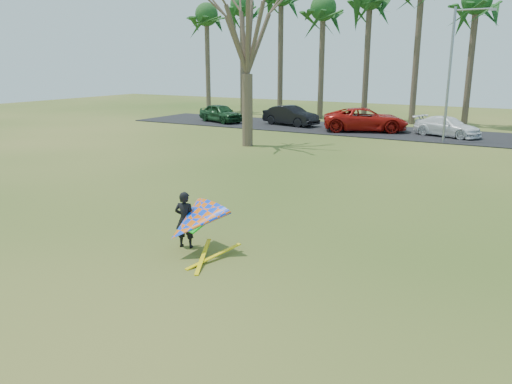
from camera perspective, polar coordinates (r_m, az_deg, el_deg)
The scene contains 13 objects.
ground at distance 13.62m, azimuth -4.20°, elevation -6.33°, with size 100.00×100.00×0.00m, color #1F4A10.
parking_strip at distance 36.56m, azimuth 18.27°, elevation 6.29°, with size 46.00×7.00×0.06m, color black.
palm_0 at distance 50.92m, azimuth -5.67°, elevation 19.40°, with size 4.84×4.84×10.84m.
palm_1 at distance 48.80m, azimuth -1.59°, elevation 20.47°, with size 4.84×4.84×11.54m.
palm_3 at distance 45.14m, azimuth 7.69°, elevation 19.97°, with size 4.84×4.84×10.84m.
palm_6 at distance 42.07m, azimuth 23.93°, elevation 19.31°, with size 4.84×4.84×10.84m.
bare_tree_left at distance 29.76m, azimuth -1.04°, elevation 18.57°, with size 6.60×6.60×9.70m.
streetlight at distance 32.91m, azimuth 21.55°, elevation 12.94°, with size 2.28×0.18×8.00m.
car_0 at distance 41.72m, azimuth -4.06°, elevation 8.99°, with size 1.74×4.32×1.47m, color #1A411F.
car_1 at distance 39.55m, azimuth 3.98°, elevation 8.71°, with size 1.60×4.58×1.51m, color black.
car_2 at distance 36.85m, azimuth 12.41°, elevation 8.09°, with size 2.74×5.94×1.65m, color #A9130D.
car_3 at distance 35.83m, azimuth 21.03°, elevation 7.00°, with size 1.81×4.46×1.30m, color white.
kite_flyer at distance 13.07m, azimuth -7.30°, elevation -3.42°, with size 2.13×2.39×2.02m.
Camera 1 is at (7.15, -10.53, 4.86)m, focal length 35.00 mm.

